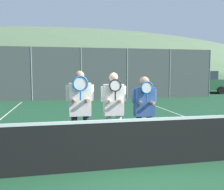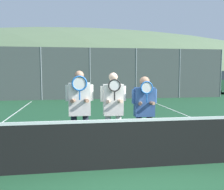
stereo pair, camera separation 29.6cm
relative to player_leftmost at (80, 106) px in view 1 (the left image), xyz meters
The scene contains 13 objects.
ground_plane 1.66m from the player_leftmost, 44.72° to the right, with size 120.00×120.00×0.00m, color #1E4C2D.
hill_distant 62.48m from the player_leftmost, 89.18° to the left, with size 123.14×68.41×23.94m.
clubhouse_building 19.04m from the player_leftmost, 82.66° to the left, with size 16.67×5.50×3.76m.
fence_back 10.87m from the player_leftmost, 85.28° to the left, with size 18.41×0.06×3.32m.
tennis_net 1.39m from the player_leftmost, 44.72° to the right, with size 9.64×0.09×1.05m.
court_line_right_sideline 5.07m from the player_leftmost, 25.32° to the left, with size 0.05×16.00×0.01m, color white.
player_leftmost is the anchor object (origin of this frame).
player_center_left 0.74m from the player_leftmost, ahead, with size 0.57×0.34×1.81m.
player_center_right 1.45m from the player_leftmost, ahead, with size 0.58×0.34×1.72m.
car_far_left 13.84m from the player_leftmost, 109.05° to the left, with size 4.44×2.03×1.71m.
car_left_of_center 13.21m from the player_leftmost, 87.37° to the left, with size 4.64×1.98×1.86m.
car_center 14.45m from the player_leftmost, 66.84° to the left, with size 4.34×1.96×1.71m.
car_right_of_center 17.06m from the player_leftmost, 51.30° to the left, with size 4.45×2.10×1.83m.
Camera 1 is at (-1.28, -4.44, 1.85)m, focal length 40.00 mm.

